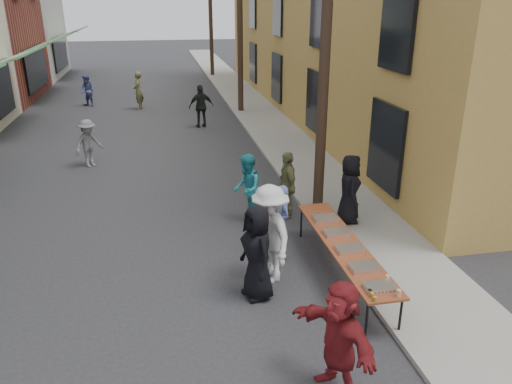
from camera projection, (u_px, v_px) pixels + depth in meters
name	position (u px, v px, depth m)	size (l,w,h in m)	color
ground	(149.00, 288.00, 9.47)	(120.00, 120.00, 0.00)	#28282B
sidewalk	(255.00, 111.00, 24.05)	(2.20, 60.00, 0.10)	gray
building_ochre	(392.00, 1.00, 22.44)	(10.00, 28.00, 10.00)	#A9863C
utility_pole_near	(326.00, 28.00, 11.34)	(0.26, 0.26, 9.00)	#2D2116
utility_pole_mid	(240.00, 13.00, 22.31)	(0.26, 0.26, 9.00)	#2D2116
utility_pole_far	(210.00, 8.00, 33.27)	(0.26, 0.26, 9.00)	#2D2116
serving_table	(343.00, 245.00, 9.57)	(0.70, 4.00, 0.75)	brown
catering_tray_sausage	(380.00, 287.00, 8.03)	(0.50, 0.33, 0.08)	maroon
catering_tray_foil_b	(364.00, 267.00, 8.63)	(0.50, 0.33, 0.08)	#B2B2B7
catering_tray_buns	(349.00, 249.00, 9.27)	(0.50, 0.33, 0.08)	tan
catering_tray_foil_d	(337.00, 232.00, 9.90)	(0.50, 0.33, 0.08)	#B2B2B7
catering_tray_buns_end	(325.00, 218.00, 10.54)	(0.50, 0.33, 0.08)	tan
condiment_jar_a	(375.00, 299.00, 7.72)	(0.07, 0.07, 0.08)	#A57F26
condiment_jar_b	(372.00, 295.00, 7.81)	(0.07, 0.07, 0.08)	#A57F26
condiment_jar_c	(370.00, 292.00, 7.90)	(0.07, 0.07, 0.08)	#A57F26
cup_stack	(399.00, 293.00, 7.83)	(0.08, 0.08, 0.12)	tan
guest_front_a	(257.00, 252.00, 8.90)	(0.88, 0.57, 1.79)	black
guest_front_b	(280.00, 223.00, 10.29)	(0.59, 0.38, 1.61)	#505E9A
guest_front_c	(247.00, 189.00, 11.98)	(0.83, 0.65, 1.70)	teal
guest_front_d	(270.00, 234.00, 9.40)	(1.26, 0.73, 1.96)	silver
guest_front_e	(287.00, 185.00, 12.28)	(0.99, 0.41, 1.69)	olive
guest_queue_back	(339.00, 338.00, 6.74)	(1.58, 0.50, 1.71)	maroon
server	(349.00, 189.00, 11.75)	(0.81, 0.53, 1.66)	black
passerby_left	(89.00, 143.00, 16.02)	(1.00, 0.57, 1.54)	slate
passerby_mid	(201.00, 106.00, 20.87)	(1.05, 0.44, 1.78)	black
passerby_right	(138.00, 91.00, 24.26)	(0.67, 0.44, 1.82)	brown
passerby_far	(88.00, 91.00, 24.97)	(0.76, 0.59, 1.56)	#48568C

